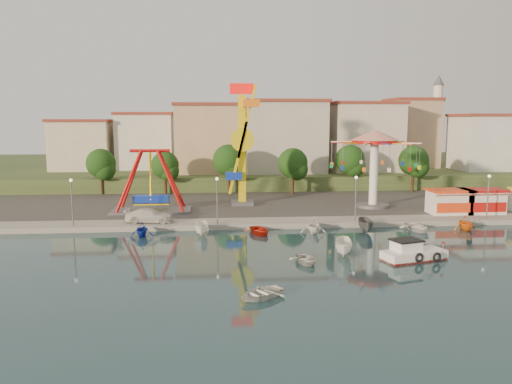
{
  "coord_description": "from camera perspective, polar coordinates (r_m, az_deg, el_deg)",
  "views": [
    {
      "loc": [
        -8.31,
        -42.8,
        12.27
      ],
      "look_at": [
        -3.51,
        14.0,
        4.0
      ],
      "focal_mm": 35.0,
      "sensor_mm": 36.0,
      "label": 1
    }
  ],
  "objects": [
    {
      "name": "booth_mid",
      "position": [
        68.87,
        24.4,
        -0.93
      ],
      "size": [
        5.4,
        3.78,
        3.08
      ],
      "color": "white",
      "rests_on": "quay_deck"
    },
    {
      "name": "moored_boat_6",
      "position": [
        58.44,
        18.01,
        -3.85
      ],
      "size": [
        3.47,
        4.48,
        0.85
      ],
      "primitive_type": "imported",
      "rotation": [
        0.0,
        0.0,
        0.14
      ],
      "color": "white",
      "rests_on": "ground"
    },
    {
      "name": "building_2",
      "position": [
        94.83,
        -4.78,
        6.02
      ],
      "size": [
        11.95,
        9.28,
        11.23
      ],
      "primitive_type": "cube",
      "color": "tan",
      "rests_on": "hill_terrace"
    },
    {
      "name": "rowboat_b",
      "position": [
        35.29,
        0.57,
        -11.46
      ],
      "size": [
        4.36,
        4.11,
        0.73
      ],
      "primitive_type": "imported",
      "rotation": [
        0.0,
        0.0,
        -0.96
      ],
      "color": "silver",
      "rests_on": "ground"
    },
    {
      "name": "tree_3",
      "position": [
        78.42,
        4.22,
        3.32
      ],
      "size": [
        4.68,
        4.68,
        7.32
      ],
      "color": "#382314",
      "rests_on": "quay_deck"
    },
    {
      "name": "building_4",
      "position": [
        98.98,
        11.28,
        5.4
      ],
      "size": [
        10.75,
        9.23,
        9.24
      ],
      "primitive_type": "cube",
      "color": "beige",
      "rests_on": "hill_terrace"
    },
    {
      "name": "building_5",
      "position": [
        101.69,
        18.85,
        5.75
      ],
      "size": [
        12.77,
        10.96,
        11.21
      ],
      "primitive_type": "cube",
      "color": "tan",
      "rests_on": "hill_terrace"
    },
    {
      "name": "rowboat_a",
      "position": [
        43.51,
        5.7,
        -7.69
      ],
      "size": [
        2.77,
        3.58,
        0.68
      ],
      "primitive_type": "imported",
      "rotation": [
        0.0,
        0.0,
        0.13
      ],
      "color": "beige",
      "rests_on": "ground"
    },
    {
      "name": "skiff",
      "position": [
        46.36,
        10.02,
        -6.22
      ],
      "size": [
        2.5,
        4.3,
        1.56
      ],
      "primitive_type": "imported",
      "rotation": [
        0.0,
        0.0,
        -0.26
      ],
      "color": "white",
      "rests_on": "ground"
    },
    {
      "name": "building_1",
      "position": [
        95.21,
        -12.73,
        5.07
      ],
      "size": [
        12.33,
        9.01,
        8.63
      ],
      "primitive_type": "cube",
      "color": "silver",
      "rests_on": "hill_terrace"
    },
    {
      "name": "tree_0",
      "position": [
        81.99,
        -17.3,
        3.12
      ],
      "size": [
        4.6,
        4.6,
        7.19
      ],
      "color": "#382314",
      "rests_on": "quay_deck"
    },
    {
      "name": "moored_boat_7",
      "position": [
        60.69,
        22.82,
        -3.27
      ],
      "size": [
        2.89,
        3.29,
        1.65
      ],
      "primitive_type": "imported",
      "rotation": [
        0.0,
        0.0,
        -0.06
      ],
      "color": "orange",
      "rests_on": "ground"
    },
    {
      "name": "cabin_motorboat",
      "position": [
        46.4,
        17.43,
        -6.78
      ],
      "size": [
        6.11,
        3.71,
        2.02
      ],
      "rotation": [
        0.0,
        0.0,
        0.29
      ],
      "color": "white",
      "rests_on": "ground"
    },
    {
      "name": "moored_boat_4",
      "position": [
        54.88,
        6.58,
        -3.8
      ],
      "size": [
        3.29,
        3.66,
        1.71
      ],
      "primitive_type": "imported",
      "rotation": [
        0.0,
        0.0,
        -0.16
      ],
      "color": "white",
      "rests_on": "ground"
    },
    {
      "name": "hill_terrace",
      "position": [
        110.64,
        -0.5,
        2.67
      ],
      "size": [
        200.0,
        60.0,
        3.0
      ],
      "primitive_type": "cube",
      "color": "#384C26",
      "rests_on": "ground"
    },
    {
      "name": "moored_boat_5",
      "position": [
        56.34,
        12.45,
        -3.72
      ],
      "size": [
        2.07,
        4.15,
        1.53
      ],
      "primitive_type": "imported",
      "rotation": [
        0.0,
        0.0,
        -0.15
      ],
      "color": "#555559",
      "rests_on": "ground"
    },
    {
      "name": "lamp_post_3",
      "position": [
        65.13,
        24.97,
        -0.62
      ],
      "size": [
        0.14,
        0.14,
        5.0
      ],
      "primitive_type": "cylinder",
      "color": "#59595E",
      "rests_on": "quay_deck"
    },
    {
      "name": "tree_1",
      "position": [
        79.73,
        -10.36,
        3.03
      ],
      "size": [
        4.35,
        4.35,
        6.8
      ],
      "color": "#382314",
      "rests_on": "quay_deck"
    },
    {
      "name": "kamikaze_tower",
      "position": [
        68.09,
        -1.5,
        5.16
      ],
      "size": [
        3.88,
        3.1,
        16.5
      ],
      "color": "#59595E",
      "rests_on": "quay_deck"
    },
    {
      "name": "van",
      "position": [
        58.42,
        -12.06,
        -2.66
      ],
      "size": [
        5.64,
        2.67,
        1.59
      ],
      "primitive_type": "imported",
      "rotation": [
        0.0,
        0.0,
        1.49
      ],
      "color": "silver",
      "rests_on": "quay_deck"
    },
    {
      "name": "building_0",
      "position": [
        92.39,
        -20.67,
        5.66
      ],
      "size": [
        9.26,
        9.53,
        11.87
      ],
      "primitive_type": "cube",
      "color": "beige",
      "rests_on": "hill_terrace"
    },
    {
      "name": "moored_boat_1",
      "position": [
        54.39,
        -12.91,
        -4.18
      ],
      "size": [
        2.48,
        2.88,
        1.51
      ],
      "primitive_type": "imported",
      "rotation": [
        0.0,
        0.0,
        0.0
      ],
      "color": "#1229A4",
      "rests_on": "ground"
    },
    {
      "name": "minaret",
      "position": [
        106.46,
        19.96,
        7.91
      ],
      "size": [
        2.8,
        2.8,
        18.0
      ],
      "color": "silver",
      "rests_on": "hill_terrace"
    },
    {
      "name": "booth_left",
      "position": [
        66.91,
        21.23,
        -1.0
      ],
      "size": [
        5.4,
        3.78,
        3.08
      ],
      "color": "white",
      "rests_on": "quay_deck"
    },
    {
      "name": "moored_boat_3",
      "position": [
        54.14,
        0.39,
        -4.42
      ],
      "size": [
        3.64,
        4.39,
        0.78
      ],
      "primitive_type": "imported",
      "rotation": [
        0.0,
        0.0,
        0.28
      ],
      "color": "red",
      "rests_on": "ground"
    },
    {
      "name": "lamp_post_1",
      "position": [
        56.55,
        -4.46,
        -1.1
      ],
      "size": [
        0.14,
        0.14,
        5.0
      ],
      "primitive_type": "cylinder",
      "color": "#59595E",
      "rests_on": "quay_deck"
    },
    {
      "name": "ground",
      "position": [
        45.29,
        5.98,
        -7.51
      ],
      "size": [
        200.0,
        200.0,
        0.0
      ],
      "primitive_type": "plane",
      "color": "#15323B",
      "rests_on": "ground"
    },
    {
      "name": "building_6",
      "position": [
        105.58,
        25.1,
        5.8
      ],
      "size": [
        8.23,
        8.98,
        12.36
      ],
      "primitive_type": "cube",
      "color": "silver",
      "rests_on": "hill_terrace"
    },
    {
      "name": "tree_4",
      "position": [
        83.45,
        10.71,
        3.63
      ],
      "size": [
        4.86,
        4.86,
        7.6
      ],
      "color": "#382314",
      "rests_on": "quay_deck"
    },
    {
      "name": "wave_swinger",
      "position": [
        68.23,
        13.38,
        4.61
      ],
      "size": [
        11.6,
        11.6,
        10.4
      ],
      "color": "#59595E",
      "rests_on": "quay_deck"
    },
    {
      "name": "building_3",
      "position": [
        92.77,
        3.82,
        5.35
      ],
      "size": [
        12.59,
        10.5,
        9.2
      ],
      "primitive_type": "cube",
      "color": "beige",
      "rests_on": "hill_terrace"
    },
    {
      "name": "lamp_post_0",
      "position": [
        58.68,
        -20.28,
        -1.25
      ],
      "size": [
        0.14,
        0.14,
        5.0
      ],
      "primitive_type": "cylinder",
      "color": "#59595E",
      "rests_on": "quay_deck"
    },
    {
      "name": "lamp_post_2",
      "position": [
        58.85,
        11.32,
        -0.87
      ],
      "size": [
        0.14,
        0.14,
        5.0
      ],
      "primitive_type": "cylinder",
      "color": "#59595E",
      "rests_on": "quay_deck"
    },
    {
      "name": "quay_deck",
      "position": [
        105.81,
        -0.3,
        1.76
      ],
      "size": [
        200.0,
        100.0,
        0.6
      ],
      "primitive_type": "cube",
      "color": "#9E998E",
      "rests_on": "ground"
    },
    {
      "name": "tree_5",
      "position": [
        84.99,
        17.56,
        3.44
      ],
      "size": [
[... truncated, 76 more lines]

